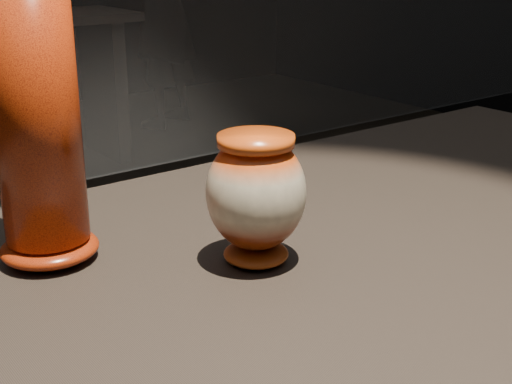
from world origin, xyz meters
TOP-DOWN VIEW (x-y plane):
  - main_vase at (-0.01, -0.01)m, footprint 0.15×0.15m
  - tall_vase at (-0.22, 0.16)m, footprint 0.16×0.16m
  - back_vase_right at (1.08, 3.41)m, footprint 0.07×0.07m
  - visitor at (2.05, 3.86)m, footprint 0.78×0.70m

SIDE VIEW (x-z plane):
  - visitor at x=2.05m, z-range 0.00..1.79m
  - back_vase_right at x=1.08m, z-range 0.90..1.02m
  - main_vase at x=-0.01m, z-range 0.91..1.08m
  - tall_vase at x=-0.22m, z-range 0.89..1.30m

